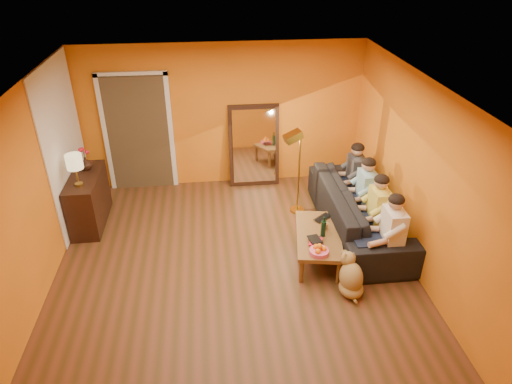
{
  "coord_description": "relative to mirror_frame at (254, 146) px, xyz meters",
  "views": [
    {
      "loc": [
        -0.26,
        -5.0,
        4.16
      ],
      "look_at": [
        0.35,
        0.5,
        1.0
      ],
      "focal_mm": 32.0,
      "sensor_mm": 36.0,
      "label": 1
    }
  ],
  "objects": [
    {
      "name": "room_shell",
      "position": [
        -0.55,
        -2.26,
        0.54
      ],
      "size": [
        5.0,
        5.5,
        2.6
      ],
      "color": "brown",
      "rests_on": "ground"
    },
    {
      "name": "white_accent",
      "position": [
        -3.04,
        -0.88,
        0.54
      ],
      "size": [
        0.02,
        1.9,
        2.58
      ],
      "primitive_type": "cube",
      "color": "white",
      "rests_on": "wall_left"
    },
    {
      "name": "doorway_recess",
      "position": [
        -2.05,
        0.2,
        0.29
      ],
      "size": [
        1.06,
        0.3,
        2.1
      ],
      "primitive_type": "cube",
      "color": "#3F2D19",
      "rests_on": "floor"
    },
    {
      "name": "door_jamb_left",
      "position": [
        -2.62,
        0.08,
        0.29
      ],
      "size": [
        0.08,
        0.06,
        2.2
      ],
      "primitive_type": "cube",
      "color": "white",
      "rests_on": "wall_back"
    },
    {
      "name": "door_jamb_right",
      "position": [
        -1.48,
        0.08,
        0.29
      ],
      "size": [
        0.08,
        0.06,
        2.2
      ],
      "primitive_type": "cube",
      "color": "white",
      "rests_on": "wall_back"
    },
    {
      "name": "door_header",
      "position": [
        -2.05,
        0.08,
        1.36
      ],
      "size": [
        1.22,
        0.06,
        0.08
      ],
      "primitive_type": "cube",
      "color": "white",
      "rests_on": "wall_back"
    },
    {
      "name": "mirror_frame",
      "position": [
        0.0,
        0.0,
        0.0
      ],
      "size": [
        0.92,
        0.27,
        1.51
      ],
      "primitive_type": "cube",
      "rotation": [
        -0.14,
        0.0,
        0.0
      ],
      "color": "black",
      "rests_on": "floor"
    },
    {
      "name": "mirror_glass",
      "position": [
        0.0,
        -0.04,
        0.0
      ],
      "size": [
        0.78,
        0.21,
        1.35
      ],
      "primitive_type": "cube",
      "rotation": [
        -0.14,
        0.0,
        0.0
      ],
      "color": "white",
      "rests_on": "mirror_frame"
    },
    {
      "name": "sideboard",
      "position": [
        -2.79,
        -1.08,
        -0.34
      ],
      "size": [
        0.44,
        1.18,
        0.85
      ],
      "primitive_type": "cube",
      "color": "black",
      "rests_on": "floor"
    },
    {
      "name": "table_lamp",
      "position": [
        -2.79,
        -1.38,
        0.34
      ],
      "size": [
        0.24,
        0.24,
        0.51
      ],
      "primitive_type": null,
      "color": "beige",
      "rests_on": "sideboard"
    },
    {
      "name": "sofa",
      "position": [
        1.45,
        -1.79,
        -0.38
      ],
      "size": [
        2.61,
        1.02,
        0.76
      ],
      "primitive_type": "imported",
      "rotation": [
        0.0,
        0.0,
        1.57
      ],
      "color": "black",
      "rests_on": "floor"
    },
    {
      "name": "coffee_table",
      "position": [
        0.66,
        -2.42,
        -0.55
      ],
      "size": [
        0.81,
        1.3,
        0.42
      ],
      "primitive_type": null,
      "rotation": [
        0.0,
        0.0,
        -0.16
      ],
      "color": "brown",
      "rests_on": "floor"
    },
    {
      "name": "floor_lamp",
      "position": [
        0.62,
        -1.11,
        -0.04
      ],
      "size": [
        0.35,
        0.3,
        1.44
      ],
      "primitive_type": null,
      "rotation": [
        0.0,
        0.0,
        0.23
      ],
      "color": "#B29134",
      "rests_on": "floor"
    },
    {
      "name": "dog",
      "position": [
        0.93,
        -3.19,
        -0.47
      ],
      "size": [
        0.33,
        0.51,
        0.59
      ],
      "primitive_type": null,
      "rotation": [
        0.0,
        0.0,
        -0.03
      ],
      "color": "olive",
      "rests_on": "floor"
    },
    {
      "name": "person_far_left",
      "position": [
        1.58,
        -2.79,
        -0.15
      ],
      "size": [
        0.7,
        0.44,
        1.22
      ],
      "primitive_type": null,
      "color": "beige",
      "rests_on": "sofa"
    },
    {
      "name": "person_mid_left",
      "position": [
        1.58,
        -2.24,
        -0.15
      ],
      "size": [
        0.7,
        0.44,
        1.22
      ],
      "primitive_type": null,
      "color": "gold",
      "rests_on": "sofa"
    },
    {
      "name": "person_mid_right",
      "position": [
        1.58,
        -1.69,
        -0.15
      ],
      "size": [
        0.7,
        0.44,
        1.22
      ],
      "primitive_type": null,
      "color": "#7BA8BF",
      "rests_on": "sofa"
    },
    {
      "name": "person_far_right",
      "position": [
        1.58,
        -1.14,
        -0.15
      ],
      "size": [
        0.7,
        0.44,
        1.22
      ],
      "primitive_type": null,
      "color": "#2F2F34",
      "rests_on": "sofa"
    },
    {
      "name": "fruit_bowl",
      "position": [
        0.56,
        -2.87,
        -0.26
      ],
      "size": [
        0.26,
        0.26,
        0.16
      ],
      "primitive_type": null,
      "color": "#E3507A",
      "rests_on": "coffee_table"
    },
    {
      "name": "wine_bottle",
      "position": [
        0.71,
        -2.47,
        -0.18
      ],
      "size": [
        0.07,
        0.07,
        0.31
      ],
      "primitive_type": "cylinder",
      "color": "black",
      "rests_on": "coffee_table"
    },
    {
      "name": "tumbler",
      "position": [
        0.78,
        -2.3,
        -0.29
      ],
      "size": [
        0.11,
        0.11,
        0.09
      ],
      "primitive_type": "imported",
      "rotation": [
        0.0,
        0.0,
        0.15
      ],
      "color": "#B27F3F",
      "rests_on": "coffee_table"
    },
    {
      "name": "laptop",
      "position": [
        0.84,
        -2.07,
        -0.33
      ],
      "size": [
        0.36,
        0.34,
        0.02
      ],
      "primitive_type": "imported",
      "rotation": [
        0.0,
        0.0,
        0.66
      ],
      "color": "black",
      "rests_on": "coffee_table"
    },
    {
      "name": "book_lower",
      "position": [
        0.48,
        -2.62,
        -0.33
      ],
      "size": [
        0.22,
        0.28,
        0.02
      ],
      "primitive_type": "imported",
      "rotation": [
        0.0,
        0.0,
        -0.09
      ],
      "color": "black",
      "rests_on": "coffee_table"
    },
    {
      "name": "book_mid",
      "position": [
        0.49,
        -2.61,
        -0.31
      ],
      "size": [
        0.24,
        0.27,
        0.02
      ],
      "primitive_type": "imported",
      "rotation": [
        0.0,
        0.0,
        -0.43
      ],
      "color": "red",
      "rests_on": "book_lower"
    },
    {
      "name": "book_upper",
      "position": [
        0.48,
        -2.63,
        -0.29
      ],
      "size": [
        0.19,
        0.23,
        0.02
      ],
      "primitive_type": "imported",
      "rotation": [
        0.0,
        0.0,
        0.18
      ],
      "color": "black",
      "rests_on": "book_mid"
    },
    {
      "name": "vase",
      "position": [
        -2.79,
        -0.83,
        0.2
      ],
      "size": [
        0.2,
        0.2,
        0.21
      ],
      "primitive_type": "imported",
      "color": "black",
      "rests_on": "sideboard"
    },
    {
      "name": "flowers",
      "position": [
        -2.79,
        -0.83,
        0.41
      ],
      "size": [
        0.17,
        0.17,
        0.39
      ],
      "primitive_type": null,
      "color": "red",
      "rests_on": "vase"
    }
  ]
}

